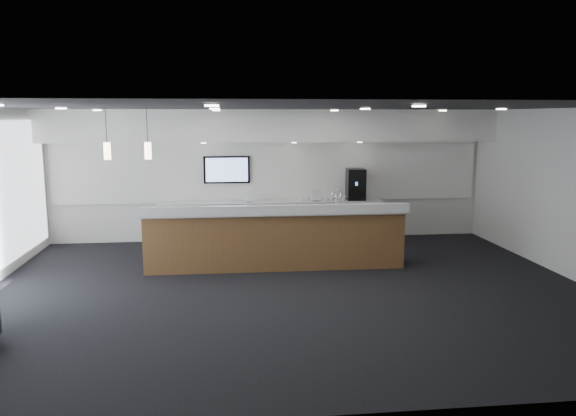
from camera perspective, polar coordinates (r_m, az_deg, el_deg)
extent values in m
plane|color=black|center=(9.43, 0.30, -8.30)|extent=(10.00, 10.00, 0.00)
cube|color=black|center=(8.99, 0.31, 10.24)|extent=(10.00, 8.00, 0.02)
cube|color=silver|center=(13.04, -1.83, 3.34)|extent=(10.00, 0.02, 3.00)
cube|color=white|center=(12.53, -1.68, 8.37)|extent=(10.00, 0.90, 0.70)
cube|color=white|center=(13.00, -1.82, 3.76)|extent=(9.80, 0.06, 1.40)
cube|color=#95979D|center=(12.84, -1.67, -1.49)|extent=(5.00, 0.60, 0.90)
cube|color=silver|center=(12.76, -1.68, 0.60)|extent=(5.06, 0.66, 0.05)
cylinder|color=silver|center=(12.50, -10.71, -1.73)|extent=(0.60, 0.02, 0.02)
cylinder|color=silver|center=(12.47, -6.12, -1.65)|extent=(0.60, 0.02, 0.02)
cylinder|color=silver|center=(12.52, -1.54, -1.56)|extent=(0.60, 0.02, 0.02)
cylinder|color=silver|center=(12.65, 2.98, -1.46)|extent=(0.60, 0.02, 0.02)
cylinder|color=silver|center=(12.85, 7.38, -1.35)|extent=(0.60, 0.02, 0.02)
cube|color=black|center=(12.89, -6.24, 3.89)|extent=(1.05, 0.07, 0.62)
cube|color=blue|center=(12.85, -6.24, 3.87)|extent=(0.95, 0.01, 0.54)
cylinder|color=#FFF0C6|center=(9.83, -14.36, 5.50)|extent=(0.12, 0.12, 0.30)
cylinder|color=#FFF0C6|center=(9.95, -18.38, 5.36)|extent=(0.12, 0.12, 0.30)
cube|color=brown|center=(10.67, -1.32, -3.30)|extent=(4.85, 0.74, 1.05)
cube|color=silver|center=(10.56, -1.33, -0.36)|extent=(4.93, 0.82, 0.06)
cube|color=silver|center=(10.18, -1.17, -0.22)|extent=(4.93, 0.19, 0.18)
cylinder|color=silver|center=(10.79, 4.89, 0.72)|extent=(0.04, 0.04, 0.28)
torus|color=silver|center=(10.71, 4.96, 1.42)|extent=(0.19, 0.03, 0.19)
cube|color=black|center=(13.02, 6.89, 2.42)|extent=(0.44, 0.49, 0.72)
cube|color=silver|center=(12.83, 7.12, 0.74)|extent=(0.26, 0.12, 0.02)
cube|color=silver|center=(12.62, -3.86, 1.18)|extent=(0.18, 0.07, 0.25)
cube|color=silver|center=(12.76, 2.95, 1.33)|extent=(0.21, 0.03, 0.27)
imported|color=white|center=(12.93, 5.66, 1.02)|extent=(0.11, 0.11, 0.10)
imported|color=white|center=(12.90, 5.06, 1.01)|extent=(0.15, 0.15, 0.10)
imported|color=white|center=(12.88, 4.45, 1.00)|extent=(0.14, 0.14, 0.10)
imported|color=white|center=(12.85, 3.83, 1.00)|extent=(0.14, 0.14, 0.10)
imported|color=white|center=(12.83, 3.22, 0.99)|extent=(0.15, 0.15, 0.10)
imported|color=white|center=(12.80, 2.60, 0.98)|extent=(0.12, 0.12, 0.10)
imported|color=white|center=(12.78, 1.98, 0.97)|extent=(0.16, 0.16, 0.10)
imported|color=white|center=(12.76, 1.36, 0.96)|extent=(0.13, 0.13, 0.10)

